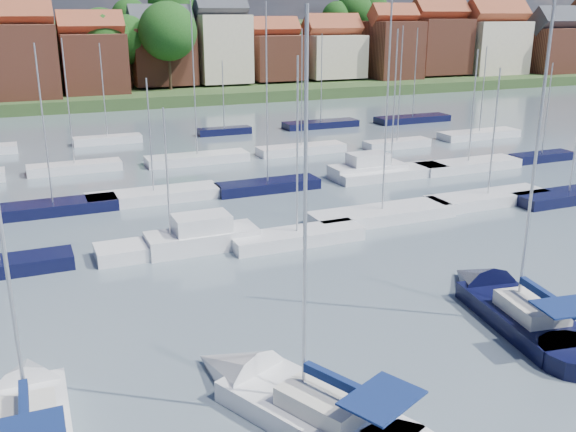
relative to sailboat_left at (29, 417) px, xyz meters
name	(u,v)px	position (x,y,z in m)	size (l,w,h in m)	color
ground	(200,172)	(16.05, 35.30, -0.36)	(260.00, 260.00, 0.00)	#4F616B
sailboat_left	(29,417)	(0.00, 0.00, 0.00)	(2.89, 10.56, 14.37)	silver
sailboat_centre	(285,399)	(9.01, -2.58, -0.01)	(7.72, 11.96, 15.94)	silver
sailboat_navy	(506,306)	(22.32, 0.62, -0.01)	(4.86, 12.15, 16.36)	black
buoy_e	(476,304)	(21.58, 1.98, -0.36)	(0.53, 0.53, 0.53)	beige
marina_field	(235,177)	(17.96, 30.45, 0.07)	(79.62, 41.41, 15.93)	silver
far_shore_town	(97,58)	(18.28, 127.97, 4.25)	(212.46, 90.00, 22.27)	#2F4723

